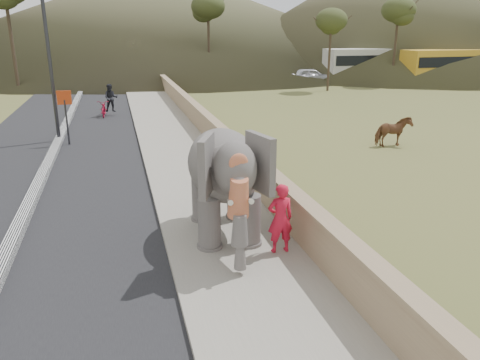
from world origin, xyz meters
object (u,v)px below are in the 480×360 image
object	(u,v)px
lamppost	(54,30)
cow	(393,132)
elephant_and_man	(225,180)
motorcyclist	(107,104)

from	to	relation	value
lamppost	cow	distance (m)	15.29
lamppost	elephant_and_man	size ratio (longest dim) A/B	2.08
lamppost	elephant_and_man	xyz separation A→B (m)	(4.71, -12.01, -3.39)
lamppost	motorcyclist	distance (m)	7.59
cow	elephant_and_man	size ratio (longest dim) A/B	0.40
cow	motorcyclist	size ratio (longest dim) A/B	0.83
lamppost	cow	xyz separation A→B (m)	(13.90, -4.77, -4.22)
cow	elephant_and_man	bearing A→B (deg)	125.53
lamppost	motorcyclist	world-z (taller)	lamppost
elephant_and_man	lamppost	bearing A→B (deg)	111.41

